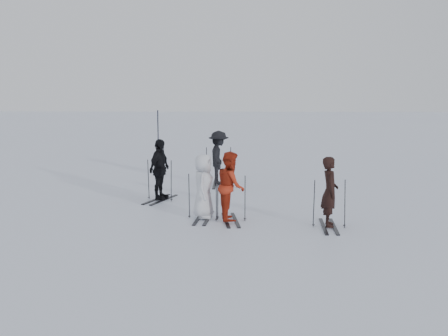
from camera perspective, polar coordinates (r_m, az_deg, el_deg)
name	(u,v)px	position (r m, az deg, el deg)	size (l,w,h in m)	color
ground	(223,209)	(15.70, -0.12, -4.14)	(120.00, 120.00, 0.00)	silver
skier_near_dark	(330,193)	(13.74, 10.69, -2.49)	(0.62, 0.40, 1.69)	black
skier_red	(231,187)	(14.13, 0.69, -1.94)	(0.85, 0.66, 1.74)	#A12612
skier_grey	(203,187)	(14.40, -2.11, -1.95)	(0.80, 0.52, 1.64)	silver
skier_uphill_left	(160,170)	(16.83, -6.56, -0.23)	(1.06, 0.44, 1.80)	black
skier_uphill_far	(219,158)	(19.32, -0.55, 0.98)	(1.19, 0.68, 1.84)	black
skis_near_dark	(329,203)	(13.79, 10.66, -3.48)	(0.87, 1.65, 1.20)	black
skis_red	(231,198)	(14.18, 0.68, -3.04)	(0.86, 1.63, 1.19)	black
skis_grey	(203,195)	(14.44, -2.11, -2.79)	(0.88, 1.66, 1.21)	black
skis_uphill_left	(160,179)	(16.87, -6.55, -1.15)	(0.91, 1.72, 1.25)	black
skis_uphill_far	(219,165)	(19.36, -0.55, 0.27)	(0.98, 1.86, 1.36)	black
piste_marker	(158,135)	(26.14, -6.71, 3.34)	(0.05, 0.05, 2.29)	black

